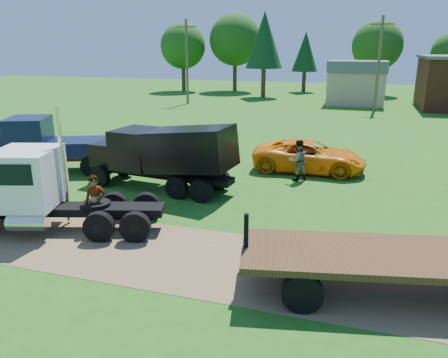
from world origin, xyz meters
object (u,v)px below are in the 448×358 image
(black_dump_truck, at_px, (165,153))
(flatbed_trailer, at_px, (400,263))
(spectator_a, at_px, (96,203))
(orange_pickup, at_px, (309,156))
(white_semi_tractor, at_px, (31,190))
(navy_truck, at_px, (42,144))

(black_dump_truck, xyz_separation_m, flatbed_trailer, (9.38, -6.17, -0.78))
(flatbed_trailer, height_order, spectator_a, flatbed_trailer)
(black_dump_truck, bearing_deg, spectator_a, -88.17)
(orange_pickup, xyz_separation_m, flatbed_trailer, (3.63, -11.08, 0.10))
(black_dump_truck, height_order, spectator_a, black_dump_truck)
(white_semi_tractor, relative_size, black_dump_truck, 1.00)
(navy_truck, height_order, spectator_a, navy_truck)
(navy_truck, height_order, flatbed_trailer, navy_truck)
(orange_pickup, bearing_deg, white_semi_tractor, 140.51)
(black_dump_truck, height_order, navy_truck, black_dump_truck)
(orange_pickup, distance_m, spectator_a, 11.55)
(white_semi_tractor, distance_m, black_dump_truck, 6.02)
(navy_truck, relative_size, orange_pickup, 1.15)
(white_semi_tractor, distance_m, spectator_a, 2.22)
(black_dump_truck, xyz_separation_m, navy_truck, (-7.11, 0.75, -0.23))
(black_dump_truck, bearing_deg, orange_pickup, 46.70)
(spectator_a, bearing_deg, navy_truck, 114.33)
(white_semi_tractor, relative_size, spectator_a, 3.63)
(navy_truck, distance_m, flatbed_trailer, 17.89)
(flatbed_trailer, bearing_deg, orange_pickup, 96.31)
(flatbed_trailer, bearing_deg, spectator_a, 160.63)
(navy_truck, xyz_separation_m, spectator_a, (6.74, -5.63, -0.45))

